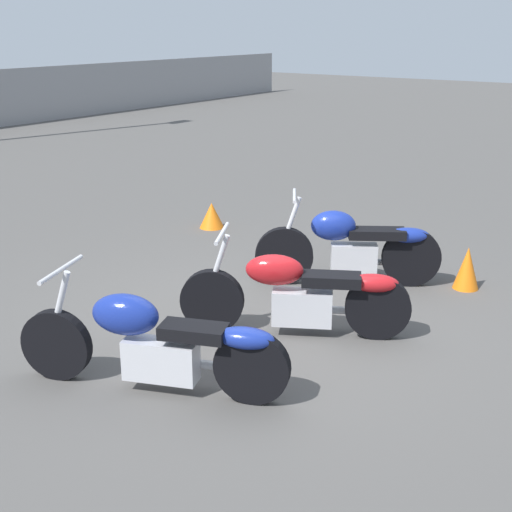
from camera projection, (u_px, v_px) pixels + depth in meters
name	position (u px, v px, depth m)	size (l,w,h in m)	color
ground_plane	(265.00, 323.00, 6.73)	(60.00, 60.00, 0.00)	#514F4C
motorcycle_slot_0	(156.00, 342.00, 5.38)	(1.00, 2.05, 0.94)	black
motorcycle_slot_1	(300.00, 294.00, 6.37)	(1.14, 1.87, 0.95)	black
motorcycle_slot_2	(352.00, 247.00, 7.60)	(1.15, 1.73, 0.99)	black
traffic_cone_near	(212.00, 215.00, 9.82)	(0.34, 0.34, 0.35)	orange
traffic_cone_far	(467.00, 268.00, 7.54)	(0.27, 0.27, 0.46)	orange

